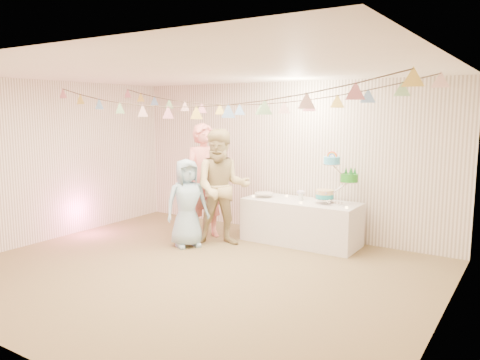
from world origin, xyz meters
The scene contains 23 objects.
floor centered at (0.00, 0.00, 0.00)m, with size 6.00×6.00×0.00m, color brown.
ceiling centered at (0.00, 0.00, 2.60)m, with size 6.00×6.00×0.00m, color white.
back_wall centered at (0.00, 2.50, 1.30)m, with size 6.00×6.00×0.00m, color white.
front_wall centered at (0.00, -2.50, 1.30)m, with size 6.00×6.00×0.00m, color white.
left_wall centered at (-3.00, 0.00, 1.30)m, with size 5.00×5.00×0.00m, color white.
right_wall centered at (3.00, 0.00, 1.30)m, with size 5.00×5.00×0.00m, color white.
table centered at (0.58, 2.01, 0.35)m, with size 1.85×0.74×0.69m, color silver.
cake_stand centered at (1.13, 2.06, 1.13)m, with size 0.67×0.40×0.75m, color silver, non-canonical shape.
cake_bottom centered at (0.98, 2.00, 0.84)m, with size 0.31×0.31×0.15m, color teal, non-canonical shape.
cake_middle centered at (1.31, 2.15, 1.11)m, with size 0.27×0.27×0.22m, color #1D801C, non-canonical shape.
cake_top_tier centered at (1.07, 2.03, 1.38)m, with size 0.25×0.25×0.19m, color #4BC0ED, non-canonical shape.
platter centered at (-0.07, 1.96, 0.76)m, with size 0.31×0.31×0.02m, color white.
posy centered at (0.55, 2.06, 0.83)m, with size 0.14×0.14×0.16m, color white, non-canonical shape.
person_adult_a centered at (-0.95, 1.50, 0.95)m, with size 0.70×0.46×1.91m, color #E58278.
person_adult_b centered at (-0.43, 1.26, 0.92)m, with size 0.89×0.70×1.84m, color tan.
person_child centered at (-0.84, 0.89, 0.69)m, with size 0.68×0.44×1.38m, color #92BACF.
bunting_back centered at (0.00, 1.10, 2.35)m, with size 5.60×1.10×0.40m, color pink, non-canonical shape.
bunting_front centered at (0.00, -0.20, 2.32)m, with size 5.60×0.90×0.36m, color #72A5E5, non-canonical shape.
tealight_0 centered at (-0.22, 1.86, 0.71)m, with size 0.04×0.04×0.03m, color #FFD88C.
tealight_1 centered at (0.23, 2.19, 0.71)m, with size 0.04×0.04×0.03m, color #FFD88C.
tealight_2 centered at (0.68, 1.79, 0.71)m, with size 0.04×0.04×0.03m, color #FFD88C.
tealight_3 centered at (0.93, 2.23, 0.71)m, with size 0.04×0.04×0.03m, color #FFD88C.
tealight_4 centered at (1.40, 1.83, 0.71)m, with size 0.04×0.04×0.03m, color #FFD88C.
Camera 1 is at (3.73, -4.66, 2.12)m, focal length 35.00 mm.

